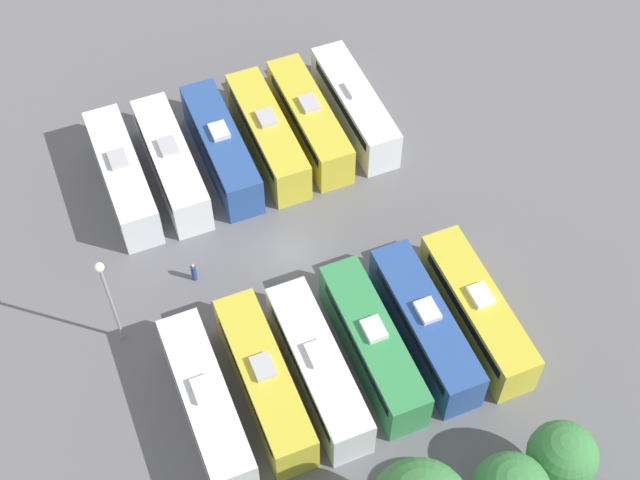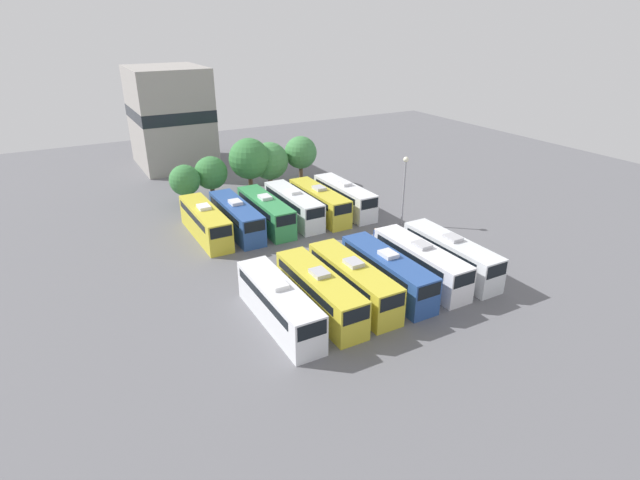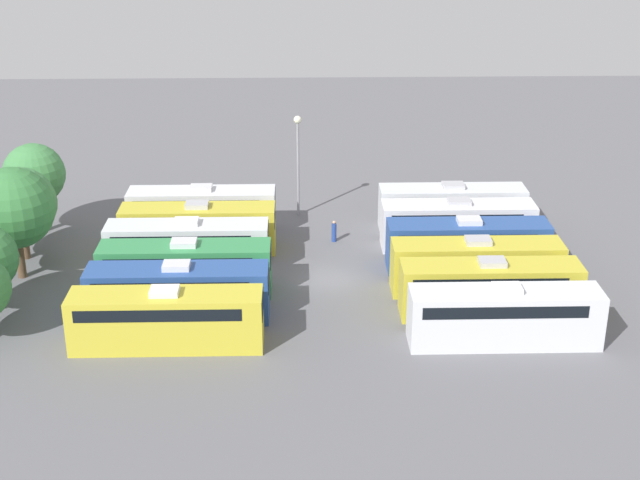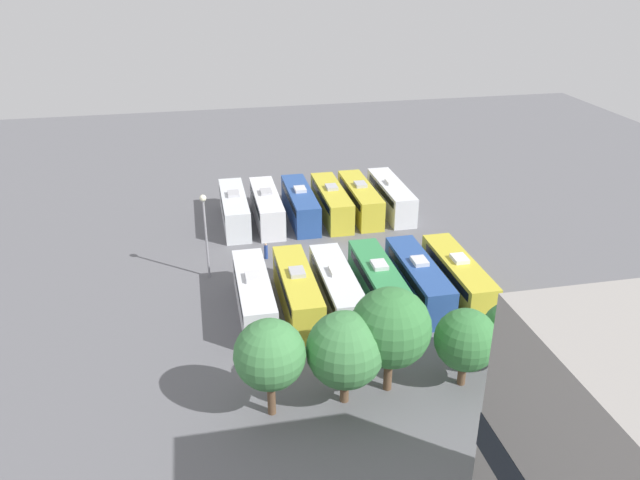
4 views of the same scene
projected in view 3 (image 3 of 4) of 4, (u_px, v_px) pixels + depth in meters
The scene contains 18 objects.
ground_plane at pixel (331, 279), 59.33m from camera, with size 124.57×124.57×0.00m, color slate.
bus_0 at pixel (504, 315), 50.69m from camera, with size 2.61×10.94×3.64m.
bus_1 at pixel (490, 287), 54.05m from camera, with size 2.61×10.94×3.64m.
bus_2 at pixel (476, 265), 57.12m from camera, with size 2.61×10.94×3.64m.
bus_3 at pixel (467, 243), 60.34m from camera, with size 2.61×10.94×3.64m.
bus_4 at pixel (457, 223), 63.76m from camera, with size 2.61×10.94×3.64m.
bus_5 at pixel (451, 206), 66.98m from camera, with size 2.61×10.94×3.64m.
bus_6 at pixel (166, 318), 50.34m from camera, with size 2.61×10.94×3.64m.
bus_7 at pixel (178, 291), 53.55m from camera, with size 2.61×10.94×3.64m.
bus_8 at pixel (185, 267), 56.78m from camera, with size 2.61×10.94×3.64m.
bus_9 at pixel (187, 245), 60.14m from camera, with size 2.61×10.94×3.64m.
bus_10 at pixel (198, 227), 63.15m from camera, with size 2.61×10.94×3.64m.
bus_11 at pixel (202, 209), 66.46m from camera, with size 2.61×10.94×3.64m.
worker_person at pixel (334, 232), 65.10m from camera, with size 0.36×0.36×1.61m.
light_pole at pixel (298, 149), 68.35m from camera, with size 0.60×0.60×8.01m.
tree_2 at pixel (13, 208), 57.78m from camera, with size 5.37×5.37×7.62m.
tree_3 at pixel (19, 204), 61.03m from camera, with size 5.09×5.09×6.60m.
tree_4 at pixel (34, 174), 65.32m from camera, with size 4.53×4.53×6.85m.
Camera 3 is at (-53.72, 2.13, 25.24)m, focal length 50.00 mm.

